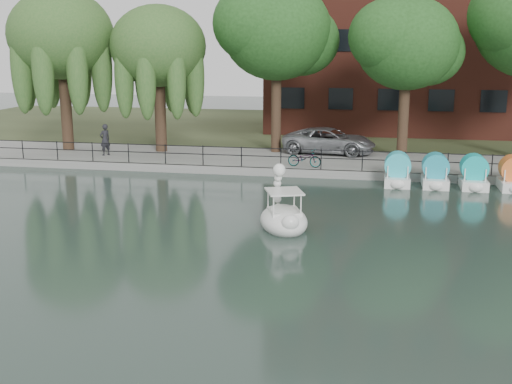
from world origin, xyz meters
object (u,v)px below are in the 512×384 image
(minivan, at_px, (329,139))
(swan_boat, at_px, (283,215))
(pedestrian, at_px, (105,137))
(bicycle, at_px, (305,157))

(minivan, relative_size, swan_boat, 1.96)
(minivan, bearing_deg, swan_boat, -175.50)
(pedestrian, bearing_deg, minivan, 135.53)
(pedestrian, bearing_deg, swan_boat, 78.46)
(bicycle, relative_size, swan_boat, 0.57)
(swan_boat, bearing_deg, pedestrian, 116.30)
(swan_boat, bearing_deg, bicycle, 72.04)
(bicycle, height_order, swan_boat, swan_boat)
(bicycle, relative_size, pedestrian, 0.87)
(minivan, xyz_separation_m, bicycle, (-0.90, -4.26, -0.32))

